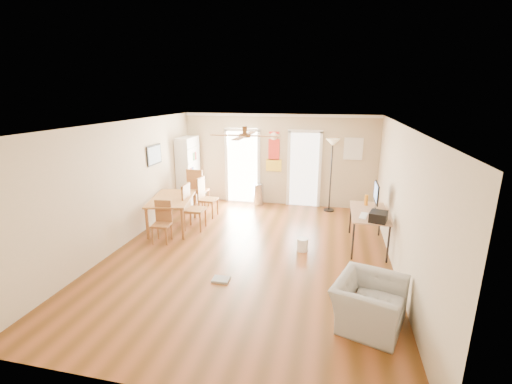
% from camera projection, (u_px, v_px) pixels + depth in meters
% --- Properties ---
extents(floor, '(7.00, 7.00, 0.00)m').
position_uv_depth(floor, '(250.00, 254.00, 7.10)').
color(floor, brown).
rests_on(floor, ground).
extents(ceiling, '(5.50, 7.00, 0.00)m').
position_uv_depth(ceiling, '(249.00, 124.00, 6.39)').
color(ceiling, silver).
rests_on(ceiling, floor).
extents(wall_back, '(5.50, 0.04, 2.60)m').
position_uv_depth(wall_back, '(278.00, 160.00, 10.03)').
color(wall_back, beige).
rests_on(wall_back, floor).
extents(wall_front, '(5.50, 0.04, 2.60)m').
position_uv_depth(wall_front, '(165.00, 288.00, 3.46)').
color(wall_front, beige).
rests_on(wall_front, floor).
extents(wall_left, '(0.04, 7.00, 2.60)m').
position_uv_depth(wall_left, '(122.00, 185.00, 7.32)').
color(wall_left, beige).
rests_on(wall_left, floor).
extents(wall_right, '(0.04, 7.00, 2.60)m').
position_uv_depth(wall_right, '(401.00, 202.00, 6.16)').
color(wall_right, beige).
rests_on(wall_right, floor).
extents(crown_molding, '(5.50, 7.00, 0.08)m').
position_uv_depth(crown_molding, '(249.00, 127.00, 6.40)').
color(crown_molding, white).
rests_on(crown_molding, wall_back).
extents(kitchen_doorway, '(0.90, 0.10, 2.10)m').
position_uv_depth(kitchen_doorway, '(243.00, 167.00, 10.30)').
color(kitchen_doorway, white).
rests_on(kitchen_doorway, wall_back).
extents(bathroom_doorway, '(0.80, 0.10, 2.10)m').
position_uv_depth(bathroom_doorway, '(304.00, 170.00, 9.92)').
color(bathroom_doorway, white).
rests_on(bathroom_doorway, wall_back).
extents(wall_decal, '(0.46, 0.03, 1.10)m').
position_uv_depth(wall_decal, '(274.00, 151.00, 9.97)').
color(wall_decal, red).
rests_on(wall_decal, wall_back).
extents(ac_grille, '(0.50, 0.04, 0.60)m').
position_uv_depth(ac_grille, '(353.00, 149.00, 9.46)').
color(ac_grille, white).
rests_on(ac_grille, wall_back).
extents(framed_poster, '(0.04, 0.66, 0.48)m').
position_uv_depth(framed_poster, '(154.00, 155.00, 8.52)').
color(framed_poster, black).
rests_on(framed_poster, wall_left).
extents(ceiling_fan, '(1.24, 1.24, 0.20)m').
position_uv_depth(ceiling_fan, '(245.00, 136.00, 6.15)').
color(ceiling_fan, '#593819').
rests_on(ceiling_fan, ceiling).
extents(bookshelf, '(0.43, 0.90, 1.96)m').
position_uv_depth(bookshelf, '(188.00, 171.00, 10.13)').
color(bookshelf, white).
rests_on(bookshelf, floor).
extents(dining_table, '(1.19, 1.67, 0.76)m').
position_uv_depth(dining_table, '(173.00, 213.00, 8.41)').
color(dining_table, '#A27534').
rests_on(dining_table, floor).
extents(dining_chair_right_a, '(0.45, 0.45, 1.04)m').
position_uv_depth(dining_chair_right_a, '(208.00, 197.00, 9.17)').
color(dining_chair_right_a, olive).
rests_on(dining_chair_right_a, floor).
extents(dining_chair_right_b, '(0.46, 0.46, 1.09)m').
position_uv_depth(dining_chair_right_b, '(195.00, 207.00, 8.30)').
color(dining_chair_right_b, '#945C2F').
rests_on(dining_chair_right_b, floor).
extents(dining_chair_near, '(0.41, 0.41, 0.90)m').
position_uv_depth(dining_chair_near, '(161.00, 223.00, 7.57)').
color(dining_chair_near, olive).
rests_on(dining_chair_near, floor).
extents(dining_chair_far, '(0.50, 0.50, 1.14)m').
position_uv_depth(dining_chair_far, '(199.00, 188.00, 9.85)').
color(dining_chair_far, '#9F6933').
rests_on(dining_chair_far, floor).
extents(trash_can, '(0.33, 0.33, 0.63)m').
position_uv_depth(trash_can, '(258.00, 194.00, 10.17)').
color(trash_can, '#ACADAE').
rests_on(trash_can, floor).
extents(torchiere_lamp, '(0.47, 0.47, 1.99)m').
position_uv_depth(torchiere_lamp, '(331.00, 176.00, 9.48)').
color(torchiere_lamp, black).
rests_on(torchiere_lamp, floor).
extents(computer_desk, '(0.73, 1.46, 0.78)m').
position_uv_depth(computer_desk, '(368.00, 229.00, 7.36)').
color(computer_desk, tan).
rests_on(computer_desk, floor).
extents(imac, '(0.16, 0.61, 0.57)m').
position_uv_depth(imac, '(376.00, 196.00, 7.35)').
color(imac, black).
rests_on(imac, computer_desk).
extents(keyboard, '(0.21, 0.43, 0.02)m').
position_uv_depth(keyboard, '(363.00, 216.00, 7.00)').
color(keyboard, white).
rests_on(keyboard, computer_desk).
extents(printer, '(0.39, 0.43, 0.19)m').
position_uv_depth(printer, '(378.00, 217.00, 6.70)').
color(printer, black).
rests_on(printer, computer_desk).
extents(orange_bottle, '(0.08, 0.08, 0.23)m').
position_uv_depth(orange_bottle, '(366.00, 200.00, 7.65)').
color(orange_bottle, orange).
rests_on(orange_bottle, computer_desk).
extents(wastebasket_a, '(0.27, 0.27, 0.27)m').
position_uv_depth(wastebasket_a, '(302.00, 245.00, 7.23)').
color(wastebasket_a, white).
rests_on(wastebasket_a, floor).
extents(wastebasket_b, '(0.27, 0.27, 0.27)m').
position_uv_depth(wastebasket_b, '(368.00, 282.00, 5.79)').
color(wastebasket_b, silver).
rests_on(wastebasket_b, floor).
extents(floor_cloth, '(0.30, 0.24, 0.04)m').
position_uv_depth(floor_cloth, '(221.00, 280.00, 6.10)').
color(floor_cloth, gray).
rests_on(floor_cloth, floor).
extents(armchair, '(1.15, 1.23, 0.66)m').
position_uv_depth(armchair, '(369.00, 303.00, 4.88)').
color(armchair, '#9C9B97').
rests_on(armchair, floor).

